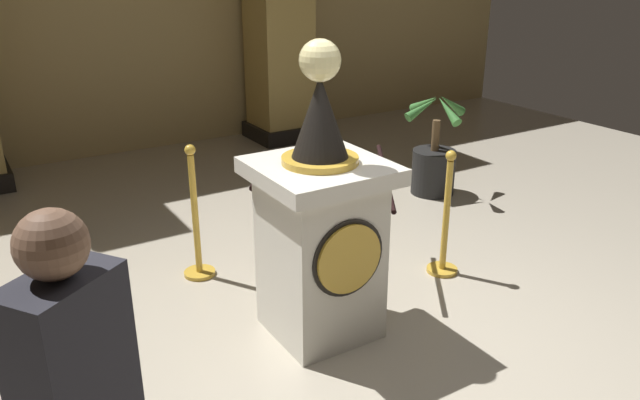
# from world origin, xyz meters

# --- Properties ---
(ground_plane) EXTENTS (12.26, 12.26, 0.00)m
(ground_plane) POSITION_xyz_m (0.00, 0.00, 0.00)
(ground_plane) COLOR #B2A893
(pedestal_clock) EXTENTS (0.77, 0.77, 1.87)m
(pedestal_clock) POSITION_xyz_m (-0.13, 0.41, 0.72)
(pedestal_clock) COLOR silver
(pedestal_clock) RESTS_ON ground_plane
(stanchion_near) EXTENTS (0.24, 0.24, 0.99)m
(stanchion_near) POSITION_xyz_m (1.11, 0.59, 0.34)
(stanchion_near) COLOR gold
(stanchion_near) RESTS_ON ground_plane
(stanchion_far) EXTENTS (0.24, 0.24, 1.05)m
(stanchion_far) POSITION_xyz_m (-0.52, 1.54, 0.37)
(stanchion_far) COLOR gold
(stanchion_far) RESTS_ON ground_plane
(velvet_rope) EXTENTS (1.32, 1.31, 0.22)m
(velvet_rope) POSITION_xyz_m (0.29, 1.07, 0.79)
(velvet_rope) COLOR black
(potted_palm_right) EXTENTS (0.74, 0.73, 1.06)m
(potted_palm_right) POSITION_xyz_m (2.21, 1.97, 0.33)
(potted_palm_right) COLOR black
(potted_palm_right) RESTS_ON ground_plane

